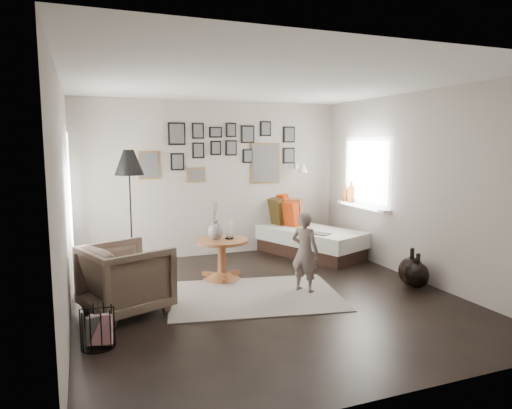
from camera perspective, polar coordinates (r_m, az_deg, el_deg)
name	(u,v)px	position (r m, az deg, el deg)	size (l,w,h in m)	color
ground	(267,298)	(5.76, 1.35, -11.56)	(4.80, 4.80, 0.00)	black
wall_back	(213,179)	(7.74, -5.40, 3.20)	(4.50, 4.50, 0.00)	#9F958B
wall_front	(395,227)	(3.40, 16.98, -2.76)	(4.50, 4.50, 0.00)	#9F958B
wall_left	(64,202)	(5.07, -22.84, 0.30)	(4.80, 4.80, 0.00)	#9F958B
wall_right	(418,187)	(6.66, 19.60, 2.07)	(4.80, 4.80, 0.00)	#9F958B
ceiling	(267,82)	(5.49, 1.43, 15.02)	(4.80, 4.80, 0.00)	white
door_left	(70,210)	(6.29, -22.27, -0.65)	(0.00, 2.14, 2.14)	white
window_right	(358,202)	(7.72, 12.59, 0.29)	(0.15, 1.32, 1.30)	white
gallery_wall	(229,152)	(7.78, -3.36, 6.51)	(2.74, 0.03, 1.08)	brown
wall_sconce	(302,168)	(8.04, 5.83, 4.52)	(0.18, 0.36, 0.16)	white
rug	(254,296)	(5.81, -0.22, -11.32)	(2.11, 1.48, 0.01)	silver
pedestal_table	(222,261)	(6.43, -4.28, -7.06)	(0.73, 0.73, 0.58)	brown
vase	(216,228)	(6.32, -5.07, -2.95)	(0.21, 0.21, 0.52)	black
candles	(229,229)	(6.36, -3.37, -3.13)	(0.13, 0.13, 0.27)	black
daybed	(304,236)	(7.96, 5.99, -3.92)	(1.57, 2.20, 1.00)	black
magazine_on_daybed	(320,234)	(7.34, 7.96, -3.63)	(0.23, 0.31, 0.02)	black
armchair	(126,278)	(5.39, -15.92, -8.87)	(0.83, 0.86, 0.78)	brown
armchair_cushion	(128,269)	(5.41, -15.69, -7.80)	(0.35, 0.35, 0.09)	silver
floor_lamp	(129,167)	(6.79, -15.58, 4.51)	(0.42, 0.42, 1.81)	black
magazine_basket	(98,328)	(4.65, -19.17, -14.35)	(0.34, 0.34, 0.38)	black
demijohn_large	(411,271)	(6.52, 18.85, -7.88)	(0.34, 0.34, 0.51)	black
demijohn_small	(417,275)	(6.43, 19.53, -8.31)	(0.30, 0.30, 0.47)	black
child	(305,252)	(5.88, 6.12, -5.92)	(0.38, 0.25, 1.04)	#685852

